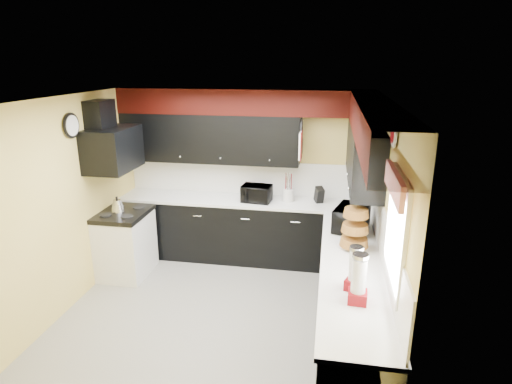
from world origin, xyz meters
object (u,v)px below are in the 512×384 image
Objects in this scene: utensil_crock at (288,195)px; knife_block at (319,195)px; toaster_oven at (256,193)px; microwave at (351,219)px; kettle at (117,206)px.

knife_block reaches higher than utensil_crock.
microwave is at bearing -26.44° from toaster_oven.
utensil_crock is at bearing 158.88° from knife_block.
microwave reaches higher than toaster_oven.
toaster_oven is 0.46m from utensil_crock.
microwave is 2.88× the size of utensil_crock.
toaster_oven is 0.80× the size of microwave.
knife_block reaches higher than kettle.
microwave is at bearing -48.37° from utensil_crock.
knife_block is 2.78m from kettle.
utensil_crock is at bearing 19.24° from kettle.
knife_block is at bearing 39.18° from microwave.
knife_block is at bearing 13.52° from toaster_oven.
knife_block is (0.44, -0.00, 0.02)m from utensil_crock.
utensil_crock is 0.80× the size of knife_block.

